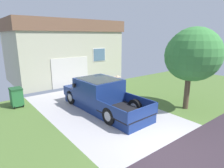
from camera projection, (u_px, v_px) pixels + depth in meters
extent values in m
cube|color=#B1ADAE|center=(97.00, 109.00, 10.36)|extent=(5.20, 9.00, 0.06)
cube|color=#507033|center=(186.00, 85.00, 15.50)|extent=(12.00, 9.00, 0.06)
cube|color=navy|center=(104.00, 106.00, 10.14)|extent=(1.95, 5.50, 0.42)
cube|color=navy|center=(99.00, 90.00, 10.28)|extent=(1.99, 2.27, 1.20)
cube|color=#1E2833|center=(99.00, 83.00, 10.19)|extent=(1.75, 2.09, 0.51)
cube|color=navy|center=(83.00, 89.00, 11.61)|extent=(1.95, 1.21, 0.54)
cube|color=black|center=(126.00, 111.00, 8.83)|extent=(1.99, 2.15, 0.06)
cube|color=navy|center=(111.00, 112.00, 8.19)|extent=(0.13, 2.08, 0.55)
cube|color=navy|center=(140.00, 102.00, 9.35)|extent=(0.13, 2.08, 0.55)
cube|color=navy|center=(143.00, 113.00, 8.02)|extent=(1.92, 0.13, 0.55)
cube|color=black|center=(74.00, 85.00, 10.13)|extent=(0.11, 0.18, 0.20)
cylinder|color=black|center=(72.00, 97.00, 11.04)|extent=(0.29, 0.81, 0.80)
cylinder|color=#9E9EA3|center=(72.00, 97.00, 11.04)|extent=(0.29, 0.45, 0.44)
cylinder|color=black|center=(95.00, 92.00, 12.07)|extent=(0.29, 0.81, 0.80)
cylinder|color=#9E9EA3|center=(95.00, 92.00, 12.07)|extent=(0.29, 0.45, 0.44)
cylinder|color=black|center=(110.00, 116.00, 8.48)|extent=(0.29, 0.81, 0.80)
cylinder|color=#9E9EA3|center=(110.00, 116.00, 8.48)|extent=(0.29, 0.45, 0.44)
cylinder|color=black|center=(135.00, 107.00, 9.51)|extent=(0.29, 0.81, 0.80)
cylinder|color=#9E9EA3|center=(135.00, 107.00, 9.51)|extent=(0.29, 0.45, 0.44)
cylinder|color=navy|center=(119.00, 95.00, 11.39)|extent=(0.13, 0.13, 0.80)
cylinder|color=navy|center=(115.00, 97.00, 11.14)|extent=(0.13, 0.13, 0.80)
cylinder|color=#3870B2|center=(117.00, 85.00, 11.10)|extent=(0.31, 0.31, 0.61)
cylinder|color=brown|center=(119.00, 85.00, 11.23)|extent=(0.09, 0.09, 0.57)
cylinder|color=brown|center=(115.00, 86.00, 10.97)|extent=(0.09, 0.09, 0.57)
sphere|color=brown|center=(117.00, 78.00, 10.99)|extent=(0.21, 0.21, 0.21)
cylinder|color=#D1B78E|center=(117.00, 77.00, 10.98)|extent=(0.44, 0.44, 0.01)
cone|color=#D1B78E|center=(117.00, 76.00, 10.96)|extent=(0.22, 0.22, 0.12)
cube|color=tan|center=(120.00, 102.00, 11.10)|extent=(0.40, 0.16, 0.22)
torus|color=tan|center=(120.00, 99.00, 11.06)|extent=(0.36, 0.02, 0.36)
cube|color=#B9B89D|center=(64.00, 56.00, 17.11)|extent=(8.71, 5.68, 4.15)
cube|color=brown|center=(62.00, 26.00, 16.49)|extent=(9.06, 5.90, 0.91)
cube|color=silver|center=(71.00, 72.00, 14.67)|extent=(2.99, 0.06, 2.23)
cube|color=slate|center=(99.00, 55.00, 15.99)|extent=(1.10, 0.05, 1.00)
cube|color=silver|center=(99.00, 55.00, 16.00)|extent=(1.23, 0.02, 1.12)
cylinder|color=brown|center=(187.00, 91.00, 10.22)|extent=(0.28, 0.28, 1.92)
sphere|color=#3F8940|center=(190.00, 56.00, 9.87)|extent=(2.60, 2.60, 2.60)
sphere|color=#3F8940|center=(193.00, 54.00, 9.32)|extent=(2.18, 2.18, 2.18)
sphere|color=#3F8940|center=(194.00, 54.00, 9.54)|extent=(2.70, 2.70, 2.70)
cube|color=#286B38|center=(17.00, 97.00, 10.57)|extent=(0.58, 0.68, 0.88)
cube|color=#1C4A27|center=(16.00, 89.00, 10.45)|extent=(0.60, 0.71, 0.10)
cylinder|color=black|center=(14.00, 107.00, 10.34)|extent=(0.05, 0.18, 0.18)
cylinder|color=black|center=(23.00, 105.00, 10.60)|extent=(0.05, 0.18, 0.18)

